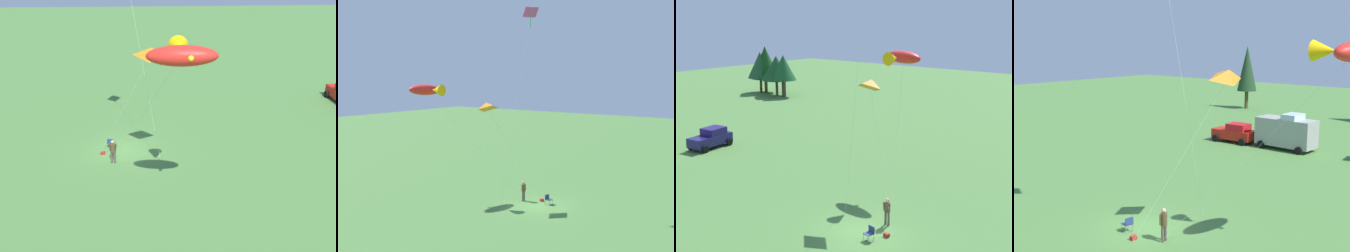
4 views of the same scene
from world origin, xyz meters
The scene contains 8 objects.
ground_plane centered at (0.00, 0.00, 0.00)m, with size 160.00×160.00×0.00m, color #487838.
person_kite_flyer centered at (1.82, -0.47, 1.02)m, with size 0.35×0.52×1.74m.
folding_chair centered at (-0.41, -0.83, 0.49)m, with size 0.57×0.57×0.82m.
backpack_on_grass centered at (0.52, -1.34, 0.11)m, with size 0.32×0.22×0.22m, color #AD2721.
car_red_sedan centered at (-8.63, 20.99, 0.95)m, with size 4.26×2.33×1.89m.
van_motorhome_grey centered at (-3.38, 21.58, 1.64)m, with size 5.46×2.74×3.34m.
kite_large_fish centered at (9.01, 3.48, 9.42)m, with size 8.60×5.90×9.93m.
kite_delta_orange centered at (3.71, 2.19, 8.20)m, with size 3.66×4.70×8.66m.
Camera 4 is at (16.79, -16.46, 9.89)m, focal length 50.00 mm.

